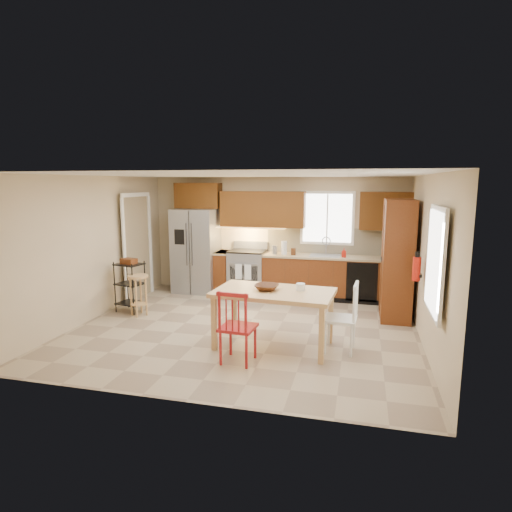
{
  "coord_description": "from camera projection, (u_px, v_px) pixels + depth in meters",
  "views": [
    {
      "loc": [
        1.8,
        -6.54,
        2.38
      ],
      "look_at": [
        0.08,
        0.4,
        1.15
      ],
      "focal_mm": 30.0,
      "sensor_mm": 36.0,
      "label": 1
    }
  ],
  "objects": [
    {
      "name": "upper_over_fridge",
      "position": [
        198.0,
        196.0,
        9.36
      ],
      "size": [
        1.0,
        0.35,
        0.55
      ],
      "primitive_type": "cube",
      "color": "#643510",
      "rests_on": "wall_back"
    },
    {
      "name": "wall_left",
      "position": [
        95.0,
        248.0,
        7.52
      ],
      "size": [
        0.02,
        5.0,
        2.5
      ],
      "primitive_type": "cube",
      "color": "#CCB793",
      "rests_on": "ground"
    },
    {
      "name": "sink",
      "position": [
        325.0,
        258.0,
        8.78
      ],
      "size": [
        0.62,
        0.46,
        0.16
      ],
      "primitive_type": "cube",
      "color": "gray",
      "rests_on": "base_cabinet_run"
    },
    {
      "name": "ceiling",
      "position": [
        245.0,
        175.0,
        6.66
      ],
      "size": [
        5.5,
        5.0,
        0.02
      ],
      "primitive_type": "cube",
      "color": "silver",
      "rests_on": "ground"
    },
    {
      "name": "window_right",
      "position": [
        436.0,
        261.0,
        5.1
      ],
      "size": [
        0.04,
        1.02,
        1.32
      ],
      "primitive_type": "cube",
      "color": "white",
      "rests_on": "wall_right"
    },
    {
      "name": "range_stove",
      "position": [
        248.0,
        273.0,
        9.23
      ],
      "size": [
        0.76,
        0.63,
        0.92
      ],
      "primitive_type": "cube",
      "color": "gray",
      "rests_on": "floor"
    },
    {
      "name": "bar_stool",
      "position": [
        139.0,
        295.0,
        7.71
      ],
      "size": [
        0.37,
        0.37,
        0.74
      ],
      "primitive_type": null,
      "rotation": [
        0.0,
        0.0,
        -0.02
      ],
      "color": "tan",
      "rests_on": "floor"
    },
    {
      "name": "base_cabinet_narrow",
      "position": [
        224.0,
        272.0,
        9.37
      ],
      "size": [
        0.3,
        0.6,
        0.9
      ],
      "primitive_type": "cube",
      "color": "brown",
      "rests_on": "floor"
    },
    {
      "name": "canister_steel",
      "position": [
        275.0,
        250.0,
        8.96
      ],
      "size": [
        0.11,
        0.11,
        0.18
      ],
      "primitive_type": "cylinder",
      "color": "gray",
      "rests_on": "base_cabinet_run"
    },
    {
      "name": "soap_bottle",
      "position": [
        344.0,
        253.0,
        8.57
      ],
      "size": [
        0.09,
        0.09,
        0.19
      ],
      "primitive_type": "imported",
      "color": "#B4180C",
      "rests_on": "base_cabinet_run"
    },
    {
      "name": "chair_white",
      "position": [
        340.0,
        317.0,
        6.04
      ],
      "size": [
        0.5,
        0.5,
        1.0
      ],
      "primitive_type": null,
      "rotation": [
        0.0,
        0.0,
        1.5
      ],
      "color": "white",
      "rests_on": "floor"
    },
    {
      "name": "wall_back",
      "position": [
        276.0,
        235.0,
        9.26
      ],
      "size": [
        5.5,
        0.02,
        2.5
      ],
      "primitive_type": "cube",
      "color": "#CCB793",
      "rests_on": "ground"
    },
    {
      "name": "floor",
      "position": [
        245.0,
        328.0,
        7.08
      ],
      "size": [
        5.5,
        5.5,
        0.0
      ],
      "primitive_type": "plane",
      "color": "tan",
      "rests_on": "ground"
    },
    {
      "name": "dishwasher",
      "position": [
        362.0,
        282.0,
        8.4
      ],
      "size": [
        0.6,
        0.02,
        0.78
      ],
      "primitive_type": "cube",
      "color": "black",
      "rests_on": "floor"
    },
    {
      "name": "refrigerator",
      "position": [
        196.0,
        251.0,
        9.37
      ],
      "size": [
        0.92,
        0.75,
        1.82
      ],
      "primitive_type": "cube",
      "color": "gray",
      "rests_on": "floor"
    },
    {
      "name": "pantry",
      "position": [
        397.0,
        260.0,
        7.48
      ],
      "size": [
        0.5,
        0.95,
        2.1
      ],
      "primitive_type": "cube",
      "color": "brown",
      "rests_on": "floor"
    },
    {
      "name": "chair_red",
      "position": [
        238.0,
        326.0,
        5.68
      ],
      "size": [
        0.5,
        0.5,
        1.0
      ],
      "primitive_type": null,
      "rotation": [
        0.0,
        0.0,
        -0.07
      ],
      "color": "#A3191B",
      "rests_on": "floor"
    },
    {
      "name": "upper_left_block",
      "position": [
        263.0,
        209.0,
        9.06
      ],
      "size": [
        1.8,
        0.35,
        0.75
      ],
      "primitive_type": "cube",
      "color": "#643510",
      "rests_on": "wall_back"
    },
    {
      "name": "doorway",
      "position": [
        137.0,
        248.0,
        8.78
      ],
      "size": [
        0.04,
        0.95,
        2.1
      ],
      "primitive_type": "cube",
      "color": "#8C7A59",
      "rests_on": "wall_left"
    },
    {
      "name": "wall_front",
      "position": [
        182.0,
        292.0,
        4.48
      ],
      "size": [
        5.5,
        0.02,
        2.5
      ],
      "primitive_type": "cube",
      "color": "#CCB793",
      "rests_on": "ground"
    },
    {
      "name": "canister_wood",
      "position": [
        293.0,
        252.0,
        8.84
      ],
      "size": [
        0.1,
        0.1,
        0.14
      ],
      "primitive_type": "cylinder",
      "color": "#462612",
      "rests_on": "base_cabinet_run"
    },
    {
      "name": "fire_extinguisher",
      "position": [
        417.0,
        269.0,
        6.42
      ],
      "size": [
        0.12,
        0.12,
        0.36
      ],
      "primitive_type": "cylinder",
      "color": "#B4180C",
      "rests_on": "wall_right"
    },
    {
      "name": "dining_table",
      "position": [
        274.0,
        319.0,
        6.23
      ],
      "size": [
        1.76,
        1.08,
        0.83
      ],
      "primitive_type": null,
      "rotation": [
        0.0,
        0.0,
        -0.07
      ],
      "color": "tan",
      "rests_on": "floor"
    },
    {
      "name": "wall_right",
      "position": [
        427.0,
        261.0,
        6.22
      ],
      "size": [
        0.02,
        5.0,
        2.5
      ],
      "primitive_type": "cube",
      "color": "#CCB793",
      "rests_on": "ground"
    },
    {
      "name": "backsplash",
      "position": [
        336.0,
        241.0,
        8.96
      ],
      "size": [
        2.92,
        0.03,
        0.55
      ],
      "primitive_type": "cube",
      "color": "beige",
      "rests_on": "wall_back"
    },
    {
      "name": "table_jar",
      "position": [
        301.0,
        289.0,
        6.17
      ],
      "size": [
        0.14,
        0.14,
        0.16
      ],
      "primitive_type": "cylinder",
      "rotation": [
        0.0,
        0.0,
        -0.07
      ],
      "color": "white",
      "rests_on": "dining_table"
    },
    {
      "name": "base_cabinet_run",
      "position": [
        334.0,
        278.0,
        8.81
      ],
      "size": [
        2.92,
        0.6,
        0.9
      ],
      "primitive_type": "cube",
      "color": "brown",
      "rests_on": "floor"
    },
    {
      "name": "table_bowl",
      "position": [
        267.0,
        290.0,
        6.18
      ],
      "size": [
        0.37,
        0.37,
        0.08
      ],
      "primitive_type": "imported",
      "rotation": [
        0.0,
        0.0,
        -0.07
      ],
      "color": "#462612",
      "rests_on": "dining_table"
    },
    {
      "name": "upper_right_block",
      "position": [
        385.0,
        211.0,
        8.47
      ],
      "size": [
        1.0,
        0.35,
        0.75
      ],
      "primitive_type": "cube",
      "color": "#643510",
      "rests_on": "wall_back"
    },
    {
      "name": "utility_cart",
      "position": [
        130.0,
        287.0,
        7.93
      ],
      "size": [
        0.54,
        0.46,
        0.95
      ],
      "primitive_type": null,
      "rotation": [
        0.0,
        0.0,
        -0.22
      ],
      "color": "black",
      "rests_on": "floor"
    },
    {
      "name": "undercab_glow",
      "position": [
        249.0,
        227.0,
        9.17
      ],
      "size": [
        1.6,
        0.3,
        0.01
      ],
      "primitive_type": "cube",
      "color": "#FFBF66",
      "rests_on": "wall_back"
    },
    {
      "name": "window_back",
      "position": [
        327.0,
        218.0,
        8.92
      ],
      "size": [
        1.12,
        0.04,
        1.12
      ],
      "primitive_type": "cube",
      "color": "white",
      "rests_on": "wall_back"
    },
    {
      "name": "paper_towel",
      "position": [
        284.0,
        248.0,
        8.9
      ],
      "size": [
        0.12,
        0.12,
        0.28
      ],
      "primitive_type": "cylinder",
      "color": "white",
      "rests_on": "base_cabinet_run"
    }
  ]
}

